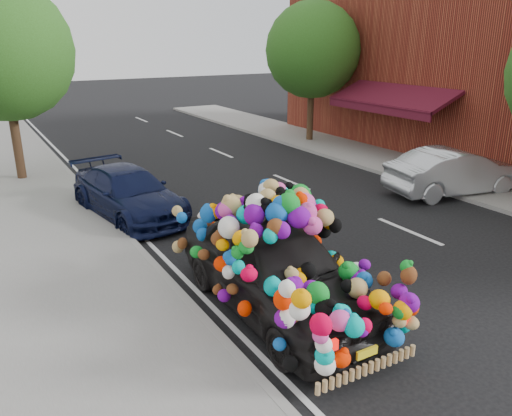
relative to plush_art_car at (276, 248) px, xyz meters
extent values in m
plane|color=black|center=(1.08, 1.38, -1.12)|extent=(100.00, 100.00, 0.00)
cube|color=gray|center=(-3.22, 1.38, -1.06)|extent=(4.00, 60.00, 0.12)
cube|color=gray|center=(-1.27, 1.38, -1.05)|extent=(0.15, 60.00, 0.13)
cube|color=gray|center=(9.28, 4.38, -1.06)|extent=(3.00, 40.00, 0.12)
cube|color=#4D0E1D|center=(9.78, 7.38, 1.23)|extent=(1.62, 5.20, 0.75)
cube|color=#4D0E1D|center=(9.03, 7.38, 0.83)|extent=(0.06, 5.20, 0.35)
cylinder|color=#332114|center=(-2.72, 10.88, 0.25)|extent=(0.28, 0.28, 2.73)
sphere|color=#244D14|center=(-2.72, 10.88, 2.91)|extent=(4.20, 4.20, 4.20)
cylinder|color=#332114|center=(9.08, 11.38, 0.20)|extent=(0.28, 0.28, 2.64)
sphere|color=#244D14|center=(9.08, 11.38, 2.78)|extent=(4.00, 4.00, 4.00)
imported|color=black|center=(0.00, 0.00, -0.35)|extent=(1.88, 4.51, 1.53)
cube|color=red|center=(-0.65, -2.25, -0.34)|extent=(0.22, 0.06, 0.14)
cube|color=red|center=(0.58, -2.27, -0.34)|extent=(0.22, 0.06, 0.14)
cube|color=yellow|center=(-0.04, -2.27, -0.64)|extent=(0.34, 0.05, 0.12)
imported|color=black|center=(-0.72, 5.88, -0.50)|extent=(2.37, 4.45, 1.23)
imported|color=#ADB1B5|center=(8.08, 2.89, -0.44)|extent=(4.30, 2.19, 1.35)
camera|label=1|loc=(-4.11, -6.32, 3.26)|focal=35.00mm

